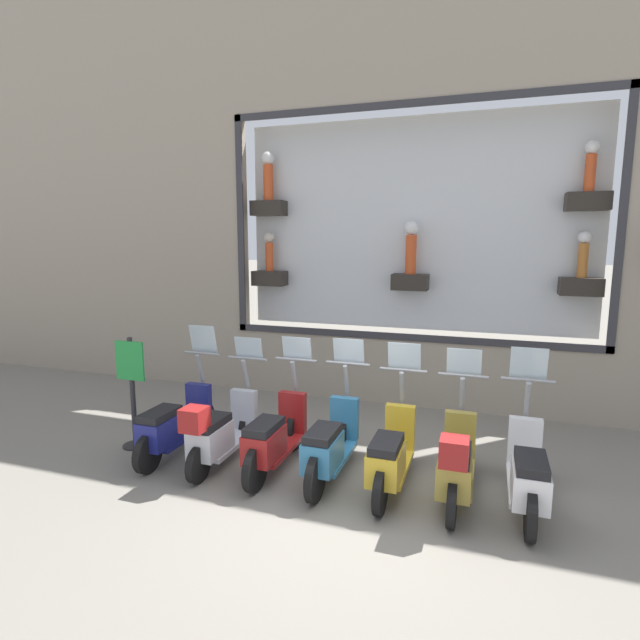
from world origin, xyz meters
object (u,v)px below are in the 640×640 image
scooter_red_4 (274,438)px  scooter_navy_6 (173,425)px  shop_sign_post (132,389)px  scooter_white_0 (528,473)px  scooter_olive_1 (456,463)px  scooter_yellow_2 (391,455)px  scooter_silver_5 (219,431)px  scooter_teal_3 (330,445)px

scooter_red_4 → scooter_navy_6: bearing=90.0°
scooter_red_4 → shop_sign_post: bearing=88.3°
scooter_white_0 → scooter_olive_1: 0.75m
scooter_white_0 → shop_sign_post: size_ratio=1.14×
scooter_yellow_2 → scooter_silver_5: bearing=91.8°
scooter_navy_6 → shop_sign_post: 0.82m
scooter_yellow_2 → scooter_red_4: scooter_yellow_2 is taller
scooter_olive_1 → scooter_teal_3: bearing=87.4°
scooter_red_4 → shop_sign_post: size_ratio=1.14×
scooter_teal_3 → scooter_navy_6: 2.23m
scooter_white_0 → scooter_red_4: bearing=90.0°
scooter_yellow_2 → scooter_navy_6: bearing=90.0°
scooter_yellow_2 → shop_sign_post: scooter_yellow_2 is taller
scooter_silver_5 → scooter_yellow_2: bearing=-88.2°
scooter_red_4 → scooter_silver_5: size_ratio=1.01×
scooter_teal_3 → scooter_navy_6: size_ratio=1.01×
scooter_yellow_2 → scooter_teal_3: size_ratio=0.99×
scooter_yellow_2 → scooter_olive_1: bearing=-94.9°
scooter_yellow_2 → shop_sign_post: size_ratio=1.14×
scooter_olive_1 → scooter_navy_6: (0.07, 3.71, -0.03)m
scooter_silver_5 → scooter_olive_1: bearing=-89.9°
scooter_white_0 → scooter_navy_6: scooter_navy_6 is taller
scooter_white_0 → scooter_yellow_2: 1.49m
scooter_olive_1 → scooter_yellow_2: scooter_yellow_2 is taller
scooter_teal_3 → scooter_silver_5: (-0.07, 1.49, 0.01)m
scooter_olive_1 → scooter_red_4: bearing=88.3°
scooter_white_0 → shop_sign_post: 5.17m
scooter_white_0 → scooter_navy_6: (0.00, 4.46, -0.00)m
scooter_yellow_2 → scooter_white_0: bearing=-89.9°
scooter_white_0 → scooter_teal_3: (0.00, 2.23, 0.01)m
scooter_olive_1 → scooter_yellow_2: 0.75m
scooter_yellow_2 → scooter_teal_3: 0.74m
scooter_red_4 → scooter_silver_5: 0.75m
scooter_teal_3 → scooter_red_4: scooter_teal_3 is taller
scooter_navy_6 → scooter_yellow_2: bearing=-90.0°
scooter_white_0 → scooter_olive_1: bearing=95.1°
scooter_navy_6 → shop_sign_post: bearing=84.6°
scooter_navy_6 → shop_sign_post: (0.07, 0.70, 0.41)m
scooter_olive_1 → scooter_teal_3: (0.07, 1.49, -0.02)m
scooter_olive_1 → scooter_red_4: (0.07, 2.23, -0.02)m
scooter_olive_1 → scooter_silver_5: bearing=90.1°
scooter_white_0 → scooter_red_4: size_ratio=1.00×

